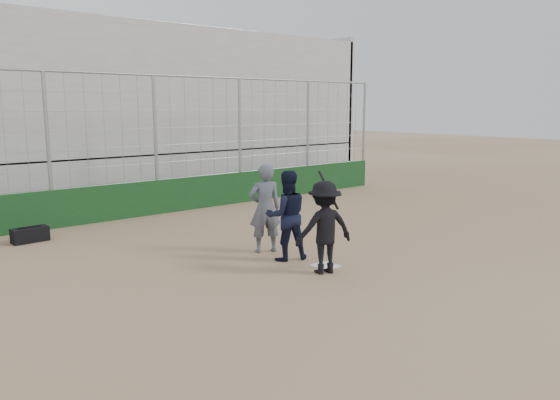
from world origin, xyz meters
TOP-DOWN VIEW (x-y plane):
  - ground at (0.00, 0.00)m, footprint 90.00×90.00m
  - home_plate at (0.00, 0.00)m, footprint 0.44×0.44m
  - backstop at (0.00, 7.00)m, footprint 18.10×0.25m
  - bleachers at (0.00, 11.95)m, footprint 20.25×6.70m
  - batter_at_plate at (-0.30, -0.26)m, footprint 1.28×0.97m
  - catcher_crouched at (-0.30, 0.83)m, footprint 1.09×0.97m
  - umpire at (-0.24, 1.62)m, footprint 0.83×0.70m
  - equipment_bag at (-3.91, 5.82)m, footprint 0.82×0.39m

SIDE VIEW (x-z plane):
  - ground at x=0.00m, z-range 0.00..0.00m
  - home_plate at x=0.00m, z-range 0.00..0.02m
  - equipment_bag at x=-3.91m, z-range -0.02..0.36m
  - catcher_crouched at x=-0.30m, z-range 0.00..1.24m
  - umpire at x=-0.24m, z-range 0.00..1.74m
  - batter_at_plate at x=-0.30m, z-range -0.07..1.84m
  - backstop at x=0.00m, z-range -1.06..2.98m
  - bleachers at x=0.00m, z-range -0.57..6.41m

